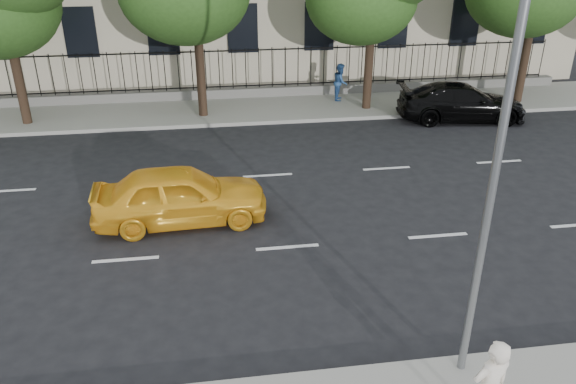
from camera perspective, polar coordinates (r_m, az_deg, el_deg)
name	(u,v)px	position (r m, az deg, el deg)	size (l,w,h in m)	color
ground	(304,308)	(12.26, 1.64, -11.70)	(120.00, 120.00, 0.00)	black
far_sidewalk	(250,109)	(24.76, -3.91, 8.43)	(60.00, 4.00, 0.15)	gray
lane_markings	(276,207)	(16.23, -1.20, -1.51)	(49.60, 4.62, 0.01)	silver
iron_fence	(246,86)	(26.22, -4.26, 10.72)	(30.00, 0.50, 2.20)	slate
street_light	(490,91)	(9.17, 19.86, 9.66)	(0.25, 3.32, 8.05)	slate
yellow_taxi	(180,195)	(15.41, -10.90, -0.30)	(1.87, 4.65, 1.59)	yellow
black_sedan	(461,102)	(24.36, 17.21, 8.72)	(2.11, 5.19, 1.51)	black
pedestrian_far	(340,82)	(25.64, 5.36, 11.08)	(0.80, 0.62, 1.64)	#294E87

